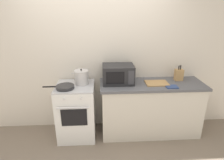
{
  "coord_description": "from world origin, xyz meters",
  "views": [
    {
      "loc": [
        0.07,
        -2.22,
        2.05
      ],
      "look_at": [
        0.24,
        0.6,
        1.0
      ],
      "focal_mm": 30.51,
      "sensor_mm": 36.0,
      "label": 1
    }
  ],
  "objects": [
    {
      "name": "microwave",
      "position": [
        0.34,
        0.68,
        1.07
      ],
      "size": [
        0.5,
        0.37,
        0.3
      ],
      "color": "#232326",
      "rests_on": "countertop_right"
    },
    {
      "name": "oven_mitt",
      "position": [
        1.16,
        0.44,
        0.93
      ],
      "size": [
        0.18,
        0.14,
        0.02
      ],
      "primitive_type": "cube",
      "color": "#33477A",
      "rests_on": "countertop_right"
    },
    {
      "name": "countertop_right",
      "position": [
        0.9,
        0.62,
        0.9
      ],
      "size": [
        1.7,
        0.6,
        0.04
      ],
      "primitive_type": "cube",
      "color": "#59595E",
      "rests_on": "lower_cabinet_right"
    },
    {
      "name": "stock_pot",
      "position": [
        -0.24,
        0.67,
        1.03
      ],
      "size": [
        0.31,
        0.23,
        0.25
      ],
      "color": "beige",
      "rests_on": "stove"
    },
    {
      "name": "cutting_board",
      "position": [
        0.97,
        0.6,
        0.93
      ],
      "size": [
        0.36,
        0.26,
        0.02
      ],
      "primitive_type": "cube",
      "color": "tan",
      "rests_on": "countertop_right"
    },
    {
      "name": "ground_plane",
      "position": [
        0.0,
        0.0,
        0.0
      ],
      "size": [
        10.0,
        10.0,
        0.0
      ],
      "primitive_type": "plane",
      "color": "#7A6B5B"
    },
    {
      "name": "stove",
      "position": [
        -0.35,
        0.6,
        0.46
      ],
      "size": [
        0.6,
        0.64,
        0.92
      ],
      "color": "white",
      "rests_on": "ground_plane"
    },
    {
      "name": "lower_cabinet_right",
      "position": [
        0.9,
        0.62,
        0.44
      ],
      "size": [
        1.64,
        0.56,
        0.88
      ],
      "primitive_type": "cube",
      "color": "beige",
      "rests_on": "ground_plane"
    },
    {
      "name": "frying_pan",
      "position": [
        -0.48,
        0.49,
        0.95
      ],
      "size": [
        0.47,
        0.27,
        0.05
      ],
      "color": "#28282B",
      "rests_on": "stove"
    },
    {
      "name": "back_wall",
      "position": [
        0.3,
        0.97,
        1.25
      ],
      "size": [
        4.4,
        0.1,
        2.5
      ],
      "primitive_type": "cube",
      "color": "silver",
      "rests_on": "ground_plane"
    },
    {
      "name": "knife_block",
      "position": [
        1.38,
        0.74,
        1.02
      ],
      "size": [
        0.13,
        0.1,
        0.27
      ],
      "color": "tan",
      "rests_on": "countertop_right"
    }
  ]
}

